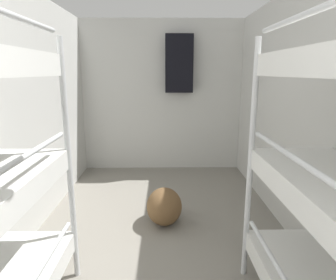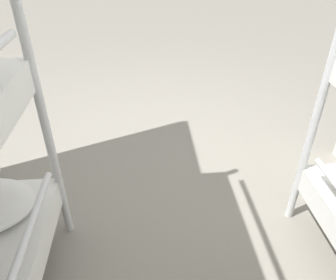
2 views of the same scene
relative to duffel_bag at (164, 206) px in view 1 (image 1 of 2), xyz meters
The scene contains 4 objects.
wall_right 1.80m from the duffel_bag, 27.45° to the right, with size 0.06×5.36×2.46m.
wall_back 2.23m from the duffel_bag, 90.91° to the left, with size 2.74×0.06×2.46m.
duffel_bag is the anchor object (origin of this frame).
hanging_coat 2.41m from the duffel_bag, 82.33° to the left, with size 0.44×0.12×0.90m.
Camera 1 is at (0.03, 0.26, 1.63)m, focal length 32.00 mm.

